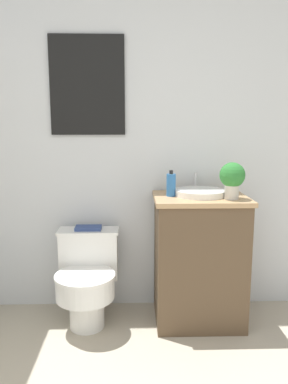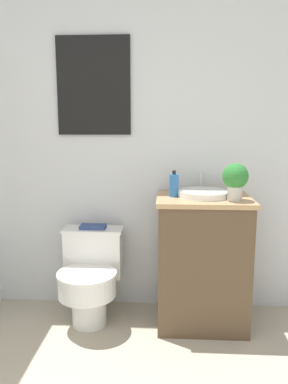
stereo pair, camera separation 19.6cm
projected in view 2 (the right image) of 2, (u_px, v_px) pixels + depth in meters
wall_back at (73, 138)px, 2.71m from camera, size 3.48×0.07×2.50m
toilet at (90, 275)px, 2.58m from camera, size 0.42×0.53×0.63m
vanity at (202, 261)px, 2.53m from camera, size 0.62×0.48×0.88m
sink at (204, 193)px, 2.47m from camera, size 0.34×0.38×0.13m
soap_bottle at (174, 185)px, 2.46m from camera, size 0.06×0.06×0.17m
potted_plant at (235, 179)px, 2.31m from camera, size 0.16×0.16×0.23m
book_on_tank at (93, 227)px, 2.65m from camera, size 0.18×0.10×0.02m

